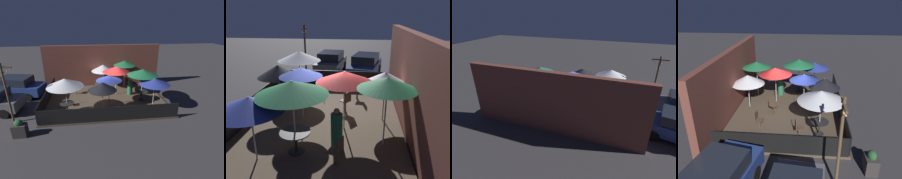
# 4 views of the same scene
# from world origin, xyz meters

# --- Properties ---
(ground_plane) EXTENTS (60.00, 60.00, 0.00)m
(ground_plane) POSITION_xyz_m (0.00, 0.00, 0.00)
(ground_plane) COLOR #383538
(patio_deck) EXTENTS (8.63, 6.26, 0.12)m
(patio_deck) POSITION_xyz_m (0.00, 0.00, 0.06)
(patio_deck) COLOR brown
(patio_deck) RESTS_ON ground_plane
(building_wall) EXTENTS (10.23, 0.36, 3.73)m
(building_wall) POSITION_xyz_m (0.00, 3.36, 1.86)
(building_wall) COLOR brown
(building_wall) RESTS_ON ground_plane
(fence_front) EXTENTS (8.43, 0.05, 0.95)m
(fence_front) POSITION_xyz_m (0.00, -3.09, 0.59)
(fence_front) COLOR black
(fence_front) RESTS_ON patio_deck
(fence_side_left) EXTENTS (0.05, 6.06, 0.95)m
(fence_side_left) POSITION_xyz_m (-4.27, 0.00, 0.59)
(fence_side_left) COLOR black
(fence_side_left) RESTS_ON patio_deck
(patio_umbrella_0) EXTENTS (2.26, 2.26, 2.37)m
(patio_umbrella_0) POSITION_xyz_m (-2.65, -1.82, 2.24)
(patio_umbrella_0) COLOR #B2B2B7
(patio_umbrella_0) RESTS_ON patio_deck
(patio_umbrella_1) EXTENTS (2.19, 2.19, 2.41)m
(patio_umbrella_1) POSITION_xyz_m (2.60, -0.50, 2.32)
(patio_umbrella_1) COLOR #B2B2B7
(patio_umbrella_1) RESTS_ON patio_deck
(patio_umbrella_2) EXTENTS (1.92, 1.92, 2.39)m
(patio_umbrella_2) POSITION_xyz_m (1.84, 2.32, 2.31)
(patio_umbrella_2) COLOR #B2B2B7
(patio_umbrella_2) RESTS_ON patio_deck
(patio_umbrella_3) EXTENTS (2.09, 2.09, 2.29)m
(patio_umbrella_3) POSITION_xyz_m (0.89, 0.89, 2.20)
(patio_umbrella_3) COLOR #B2B2B7
(patio_umbrella_3) RESTS_ON patio_deck
(patio_umbrella_4) EXTENTS (2.03, 2.03, 2.06)m
(patio_umbrella_4) POSITION_xyz_m (3.13, -1.60, 1.98)
(patio_umbrella_4) COLOR #B2B2B7
(patio_umbrella_4) RESTS_ON patio_deck
(patio_umbrella_5) EXTENTS (1.79, 1.79, 2.15)m
(patio_umbrella_5) POSITION_xyz_m (-0.39, -2.11, 2.01)
(patio_umbrella_5) COLOR #B2B2B7
(patio_umbrella_5) RESTS_ON patio_deck
(patio_umbrella_6) EXTENTS (1.76, 1.76, 2.19)m
(patio_umbrella_6) POSITION_xyz_m (0.14, -0.94, 2.13)
(patio_umbrella_6) COLOR #B2B2B7
(patio_umbrella_6) RESTS_ON patio_deck
(patio_umbrella_7) EXTENTS (2.00, 2.00, 2.08)m
(patio_umbrella_7) POSITION_xyz_m (-0.00, 2.44, 1.93)
(patio_umbrella_7) COLOR #B2B2B7
(patio_umbrella_7) RESTS_ON patio_deck
(dining_table_0) EXTENTS (0.89, 0.89, 0.73)m
(dining_table_0) POSITION_xyz_m (-2.65, -1.82, 0.70)
(dining_table_0) COLOR black
(dining_table_0) RESTS_ON patio_deck
(dining_table_1) EXTENTS (0.98, 0.98, 0.74)m
(dining_table_1) POSITION_xyz_m (2.60, -0.50, 0.71)
(dining_table_1) COLOR black
(dining_table_1) RESTS_ON patio_deck
(patio_chair_0) EXTENTS (0.47, 0.47, 0.90)m
(patio_chair_0) POSITION_xyz_m (-2.87, -0.76, 0.61)
(patio_chair_0) COLOR #4C3828
(patio_chair_0) RESTS_ON patio_deck
(patio_chair_1) EXTENTS (0.51, 0.51, 0.90)m
(patio_chair_1) POSITION_xyz_m (3.08, 0.89, 0.61)
(patio_chair_1) COLOR #4C3828
(patio_chair_1) RESTS_ON patio_deck
(patio_chair_2) EXTENTS (0.44, 0.44, 0.90)m
(patio_chair_2) POSITION_xyz_m (-2.29, 1.36, 0.61)
(patio_chair_2) COLOR #4C3828
(patio_chair_2) RESTS_ON patio_deck
(patio_chair_3) EXTENTS (0.56, 0.56, 0.95)m
(patio_chair_3) POSITION_xyz_m (-0.67, 0.84, 0.65)
(patio_chair_3) COLOR #4C3828
(patio_chair_3) RESTS_ON patio_deck
(patron_0) EXTENTS (0.42, 0.42, 1.34)m
(patron_0) POSITION_xyz_m (2.02, 0.75, 0.72)
(patron_0) COLOR #236642
(patron_0) RESTS_ON patio_deck
(planter_box) EXTENTS (0.70, 0.49, 1.00)m
(planter_box) POSITION_xyz_m (-4.91, -3.78, 0.45)
(planter_box) COLOR #332D2D
(planter_box) RESTS_ON ground_plane
(light_post) EXTENTS (1.10, 0.12, 3.68)m
(light_post) POSITION_xyz_m (-5.81, -2.33, 2.06)
(light_post) COLOR brown
(light_post) RESTS_ON ground_plane
(parked_car_0) EXTENTS (4.05, 2.06, 1.62)m
(parked_car_0) POSITION_xyz_m (-7.71, -0.87, 0.84)
(parked_car_0) COLOR #5B5B60
(parked_car_0) RESTS_ON ground_plane
(parked_car_1) EXTENTS (4.48, 2.51, 1.62)m
(parked_car_1) POSITION_xyz_m (-6.97, 1.73, 0.85)
(parked_car_1) COLOR navy
(parked_car_1) RESTS_ON ground_plane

